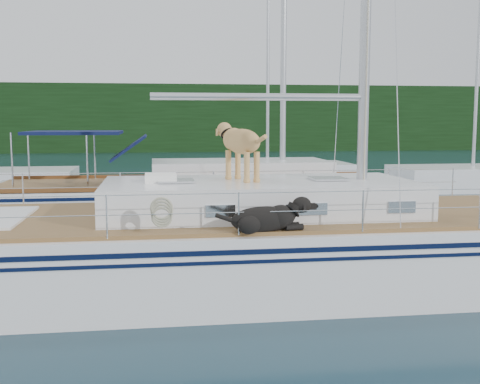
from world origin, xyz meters
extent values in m
plane|color=black|center=(0.00, 0.00, 0.00)|extent=(120.00, 120.00, 0.00)
cube|color=black|center=(0.00, 45.00, 3.00)|extent=(90.00, 3.00, 6.00)
cube|color=#595147|center=(0.00, 46.20, 0.60)|extent=(92.00, 1.00, 1.20)
cube|color=white|center=(0.00, 0.00, 0.50)|extent=(12.00, 3.80, 1.40)
cube|color=brown|center=(0.00, 0.00, 1.23)|extent=(11.52, 3.50, 0.06)
cube|color=white|center=(0.80, 0.00, 1.54)|extent=(5.20, 2.50, 0.55)
cylinder|color=silver|center=(0.80, 0.00, 3.21)|extent=(3.60, 0.12, 0.12)
cylinder|color=silver|center=(0.00, -1.75, 1.82)|extent=(10.56, 0.01, 0.01)
cylinder|color=silver|center=(0.00, 1.75, 1.82)|extent=(10.56, 0.01, 0.01)
cube|color=blue|center=(-0.72, 1.52, 1.29)|extent=(0.87, 0.75, 0.06)
cube|color=white|center=(-0.85, 0.04, 1.88)|extent=(0.51, 0.42, 0.13)
torus|color=#B8B292|center=(-0.86, -1.70, 1.62)|extent=(0.42, 0.18, 0.41)
cube|color=white|center=(0.20, 6.44, 0.45)|extent=(11.00, 3.50, 1.30)
cube|color=brown|center=(0.20, 6.44, 1.10)|extent=(10.56, 3.29, 0.06)
cube|color=white|center=(1.40, 6.44, 1.45)|extent=(4.80, 2.30, 0.55)
cube|color=#111A49|center=(-3.00, 6.44, 2.50)|extent=(2.40, 2.30, 0.08)
cube|color=white|center=(4.00, 16.00, 0.40)|extent=(7.20, 3.00, 1.10)
cylinder|color=silver|center=(4.00, 16.00, 6.00)|extent=(0.14, 0.14, 11.00)
cube|color=white|center=(12.00, 13.00, 0.40)|extent=(6.40, 3.00, 1.10)
cylinder|color=silver|center=(12.00, 13.00, 6.00)|extent=(0.14, 0.14, 11.00)
camera|label=1|loc=(-0.96, -9.93, 2.83)|focal=45.00mm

